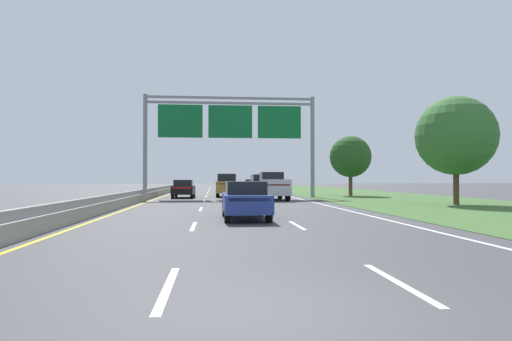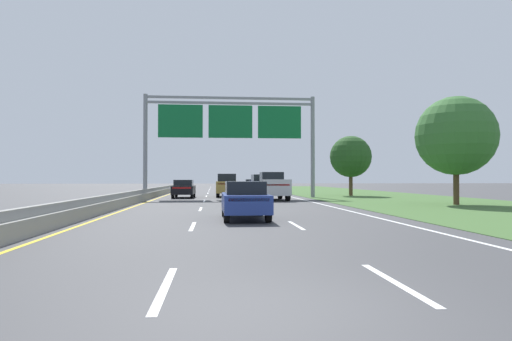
% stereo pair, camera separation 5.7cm
% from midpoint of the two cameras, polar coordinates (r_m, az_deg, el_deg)
% --- Properties ---
extents(ground_plane, '(220.00, 220.00, 0.00)m').
position_cam_midpoint_polar(ground_plane, '(40.68, -3.68, -3.39)').
color(ground_plane, '#3D3D3F').
extents(lane_striping, '(11.96, 106.00, 0.01)m').
position_cam_midpoint_polar(lane_striping, '(40.22, -3.66, -3.41)').
color(lane_striping, white).
rests_on(lane_striping, ground).
extents(grass_verge_right, '(14.00, 110.00, 0.02)m').
position_cam_midpoint_polar(grass_verge_right, '(43.36, 15.11, -3.20)').
color(grass_verge_right, '#3D602D').
rests_on(grass_verge_right, ground).
extents(median_barrier_concrete, '(0.60, 110.00, 0.85)m').
position_cam_midpoint_polar(median_barrier_concrete, '(41.02, -12.95, -2.85)').
color(median_barrier_concrete, gray).
rests_on(median_barrier_concrete, ground).
extents(overhead_sign_gantry, '(15.06, 0.42, 9.00)m').
position_cam_midpoint_polar(overhead_sign_gantry, '(39.89, -3.20, 5.71)').
color(overhead_sign_gantry, gray).
rests_on(overhead_sign_gantry, ground).
extents(pickup_truck_silver, '(2.07, 5.43, 2.20)m').
position_cam_midpoint_polar(pickup_truck_silver, '(35.61, 2.19, -2.00)').
color(pickup_truck_silver, '#B2B5BA').
rests_on(pickup_truck_silver, ground).
extents(car_blue_centre_lane_sedan, '(1.85, 4.41, 1.57)m').
position_cam_midpoint_polar(car_blue_centre_lane_sedan, '(18.82, -1.34, -3.68)').
color(car_blue_centre_lane_sedan, navy).
rests_on(car_blue_centre_lane_sedan, ground).
extents(car_gold_centre_lane_suv, '(2.03, 4.75, 2.11)m').
position_cam_midpoint_polar(car_gold_centre_lane_suv, '(41.87, -3.65, -1.82)').
color(car_gold_centre_lane_suv, '#A38438').
rests_on(car_gold_centre_lane_suv, ground).
extents(car_grey_right_lane_sedan, '(1.88, 4.42, 1.57)m').
position_cam_midpoint_polar(car_grey_right_lane_sedan, '(59.42, -0.54, -1.85)').
color(car_grey_right_lane_sedan, slate).
rests_on(car_grey_right_lane_sedan, ground).
extents(car_navy_right_lane_suv, '(1.99, 4.74, 2.11)m').
position_cam_midpoint_polar(car_navy_right_lane_suv, '(48.59, 0.52, -1.71)').
color(car_navy_right_lane_suv, '#161E47').
rests_on(car_navy_right_lane_suv, ground).
extents(car_black_left_lane_sedan, '(1.88, 4.42, 1.57)m').
position_cam_midpoint_polar(car_black_left_lane_sedan, '(40.06, -9.05, -2.25)').
color(car_black_left_lane_sedan, black).
rests_on(car_black_left_lane_sedan, ground).
extents(roadside_tree_near, '(5.03, 5.03, 6.94)m').
position_cam_midpoint_polar(roadside_tree_near, '(31.65, 23.93, 4.01)').
color(roadside_tree_near, '#4C3823').
rests_on(roadside_tree_near, ground).
extents(roadside_tree_mid, '(4.01, 4.01, 5.81)m').
position_cam_midpoint_polar(roadside_tree_mid, '(44.71, 11.89, 1.71)').
color(roadside_tree_mid, '#4C3823').
rests_on(roadside_tree_mid, ground).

